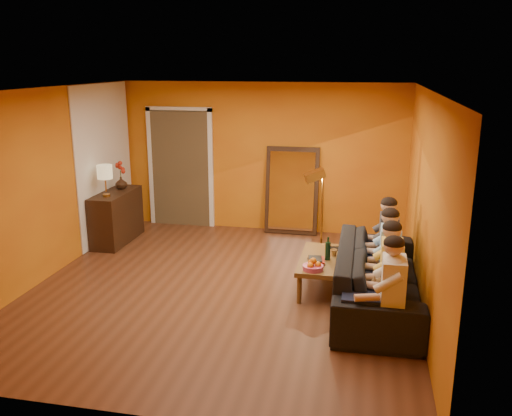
% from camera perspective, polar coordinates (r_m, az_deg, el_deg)
% --- Properties ---
extents(room_shell, '(5.00, 5.50, 2.60)m').
position_cam_1_polar(room_shell, '(7.26, -2.92, 2.17)').
color(room_shell, brown).
rests_on(room_shell, ground).
extents(white_accent, '(0.02, 1.90, 2.58)m').
position_cam_1_polar(white_accent, '(9.41, -15.62, 4.63)').
color(white_accent, white).
rests_on(white_accent, wall_left).
extents(doorway_recess, '(1.06, 0.30, 2.10)m').
position_cam_1_polar(doorway_recess, '(10.04, -7.71, 4.24)').
color(doorway_recess, '#3F2D19').
rests_on(doorway_recess, floor).
extents(door_jamb_left, '(0.08, 0.06, 2.20)m').
position_cam_1_polar(door_jamb_left, '(10.13, -10.98, 4.20)').
color(door_jamb_left, white).
rests_on(door_jamb_left, wall_back).
extents(door_jamb_right, '(0.08, 0.06, 2.20)m').
position_cam_1_polar(door_jamb_right, '(9.76, -4.77, 4.01)').
color(door_jamb_right, white).
rests_on(door_jamb_right, wall_back).
extents(door_header, '(1.22, 0.06, 0.08)m').
position_cam_1_polar(door_header, '(9.79, -8.16, 10.27)').
color(door_header, white).
rests_on(door_header, wall_back).
extents(mirror_frame, '(0.92, 0.27, 1.51)m').
position_cam_1_polar(mirror_frame, '(9.44, 3.80, 1.84)').
color(mirror_frame, '#321F10').
rests_on(mirror_frame, floor).
extents(mirror_glass, '(0.78, 0.21, 1.35)m').
position_cam_1_polar(mirror_glass, '(9.40, 3.76, 1.79)').
color(mirror_glass, white).
rests_on(mirror_glass, mirror_frame).
extents(sideboard, '(0.44, 1.18, 0.85)m').
position_cam_1_polar(sideboard, '(9.32, -14.45, -0.92)').
color(sideboard, '#321F10').
rests_on(sideboard, floor).
extents(table_lamp, '(0.24, 0.24, 0.51)m').
position_cam_1_polar(table_lamp, '(8.90, -15.57, 2.77)').
color(table_lamp, beige).
rests_on(table_lamp, sideboard).
extents(sofa, '(2.53, 0.99, 0.74)m').
position_cam_1_polar(sofa, '(6.89, 12.67, -7.04)').
color(sofa, black).
rests_on(sofa, floor).
extents(coffee_table, '(0.63, 1.22, 0.42)m').
position_cam_1_polar(coffee_table, '(7.31, 7.11, -6.79)').
color(coffee_table, brown).
rests_on(coffee_table, floor).
extents(floor_lamp, '(0.36, 0.32, 1.44)m').
position_cam_1_polar(floor_lamp, '(7.83, 6.94, -1.34)').
color(floor_lamp, '#B37E34').
rests_on(floor_lamp, floor).
extents(dog, '(0.42, 0.61, 0.68)m').
position_cam_1_polar(dog, '(6.11, 13.06, -10.35)').
color(dog, olive).
rests_on(dog, floor).
extents(person_far_left, '(0.70, 0.44, 1.22)m').
position_cam_1_polar(person_far_left, '(5.88, 14.19, -8.57)').
color(person_far_left, silver).
rests_on(person_far_left, sofa).
extents(person_mid_left, '(0.70, 0.44, 1.22)m').
position_cam_1_polar(person_mid_left, '(6.39, 14.01, -6.61)').
color(person_mid_left, '#E5BC4C').
rests_on(person_mid_left, sofa).
extents(person_mid_right, '(0.70, 0.44, 1.22)m').
position_cam_1_polar(person_mid_right, '(6.90, 13.85, -4.94)').
color(person_mid_right, '#94BDE6').
rests_on(person_mid_right, sofa).
extents(person_far_right, '(0.70, 0.44, 1.22)m').
position_cam_1_polar(person_far_right, '(7.42, 13.72, -3.50)').
color(person_far_right, '#37363C').
rests_on(person_far_right, sofa).
extents(fruit_bowl, '(0.26, 0.26, 0.16)m').
position_cam_1_polar(fruit_bowl, '(6.80, 6.03, -5.87)').
color(fruit_bowl, '#C2446A').
rests_on(fruit_bowl, coffee_table).
extents(wine_bottle, '(0.07, 0.07, 0.31)m').
position_cam_1_polar(wine_bottle, '(7.13, 7.57, -4.24)').
color(wine_bottle, black).
rests_on(wine_bottle, coffee_table).
extents(tumbler, '(0.11, 0.11, 0.09)m').
position_cam_1_polar(tumbler, '(7.33, 8.19, -4.67)').
color(tumbler, '#B27F3F').
rests_on(tumbler, coffee_table).
extents(laptop, '(0.30, 0.20, 0.02)m').
position_cam_1_polar(laptop, '(7.55, 8.75, -4.33)').
color(laptop, black).
rests_on(laptop, coffee_table).
extents(book_lower, '(0.24, 0.28, 0.02)m').
position_cam_1_polar(book_lower, '(7.06, 5.57, -5.63)').
color(book_lower, '#321F10').
rests_on(book_lower, coffee_table).
extents(book_mid, '(0.22, 0.28, 0.02)m').
position_cam_1_polar(book_mid, '(7.06, 5.67, -5.45)').
color(book_mid, '#B02614').
rests_on(book_mid, book_lower).
extents(book_upper, '(0.20, 0.25, 0.02)m').
position_cam_1_polar(book_upper, '(7.04, 5.57, -5.34)').
color(book_upper, black).
rests_on(book_upper, book_mid).
extents(vase, '(0.20, 0.20, 0.20)m').
position_cam_1_polar(vase, '(9.41, -14.01, 2.58)').
color(vase, '#321F10').
rests_on(vase, sideboard).
extents(flowers, '(0.17, 0.17, 0.48)m').
position_cam_1_polar(flowers, '(9.36, -14.11, 4.12)').
color(flowers, '#B02614').
rests_on(flowers, vase).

